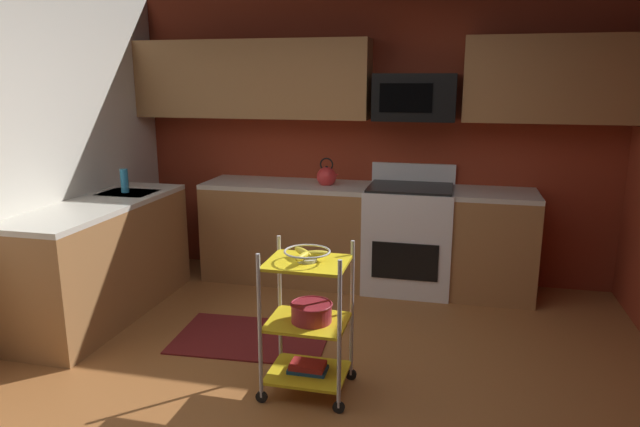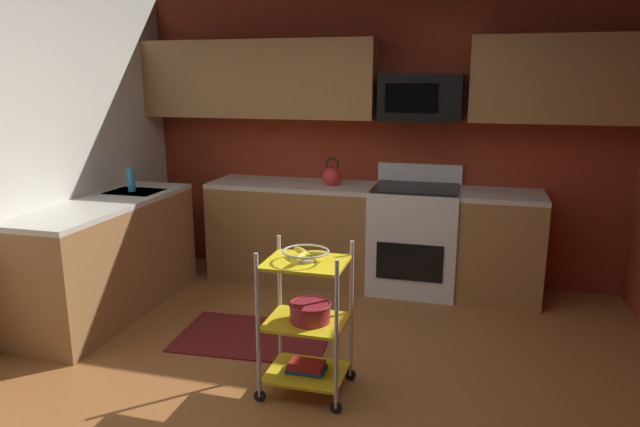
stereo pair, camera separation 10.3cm
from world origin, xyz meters
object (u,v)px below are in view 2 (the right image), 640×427
at_px(fruit_bowl, 306,253).
at_px(dish_soap_bottle, 131,180).
at_px(microwave, 421,97).
at_px(kettle, 332,176).
at_px(oven_range, 414,237).
at_px(mixing_bowl_large, 310,312).
at_px(rolling_cart, 306,322).
at_px(book_stack, 306,367).

bearing_deg(fruit_bowl, dish_soap_bottle, 148.45).
bearing_deg(microwave, kettle, -171.81).
bearing_deg(kettle, oven_range, 0.29).
bearing_deg(mixing_bowl_large, rolling_cart, -180.00).
height_order(microwave, dish_soap_bottle, microwave).
distance_m(microwave, book_stack, 2.59).
bearing_deg(rolling_cart, kettle, 99.68).
relative_size(fruit_bowl, kettle, 1.03).
distance_m(microwave, rolling_cart, 2.42).
xyz_separation_m(oven_range, rolling_cart, (-0.43, -1.93, -0.03)).
bearing_deg(book_stack, fruit_bowl, 0.00).
distance_m(book_stack, dish_soap_bottle, 2.39).
distance_m(book_stack, kettle, 2.12).
height_order(oven_range, dish_soap_bottle, dish_soap_bottle).
xyz_separation_m(microwave, rolling_cart, (-0.43, -2.03, -1.25)).
relative_size(microwave, rolling_cart, 0.77).
bearing_deg(oven_range, kettle, -179.71).
relative_size(rolling_cart, mixing_bowl_large, 3.63).
relative_size(book_stack, kettle, 0.89).
distance_m(mixing_bowl_large, book_stack, 0.36).
height_order(rolling_cart, mixing_bowl_large, rolling_cart).
distance_m(microwave, dish_soap_bottle, 2.57).
height_order(fruit_bowl, kettle, kettle).
xyz_separation_m(rolling_cart, dish_soap_bottle, (-1.90, 1.17, 0.57)).
distance_m(microwave, kettle, 1.04).
bearing_deg(mixing_bowl_large, book_stack, 180.00).
bearing_deg(fruit_bowl, oven_range, 77.50).
height_order(fruit_bowl, mixing_bowl_large, fruit_bowl).
xyz_separation_m(oven_range, book_stack, (-0.43, -1.93, -0.32)).
xyz_separation_m(oven_range, microwave, (-0.00, 0.10, 1.22)).
bearing_deg(rolling_cart, book_stack, 90.00).
distance_m(oven_range, mixing_bowl_large, 1.97).
height_order(microwave, mixing_bowl_large, microwave).
xyz_separation_m(oven_range, dish_soap_bottle, (-2.33, -0.76, 0.54)).
bearing_deg(fruit_bowl, book_stack, 180.00).
relative_size(fruit_bowl, book_stack, 1.16).
bearing_deg(kettle, microwave, 8.19).
xyz_separation_m(rolling_cart, mixing_bowl_large, (0.02, 0.00, 0.07)).
bearing_deg(dish_soap_bottle, kettle, 25.61).
bearing_deg(microwave, oven_range, -89.74).
xyz_separation_m(mixing_bowl_large, dish_soap_bottle, (-1.93, 1.17, 0.50)).
bearing_deg(book_stack, mixing_bowl_large, 0.00).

